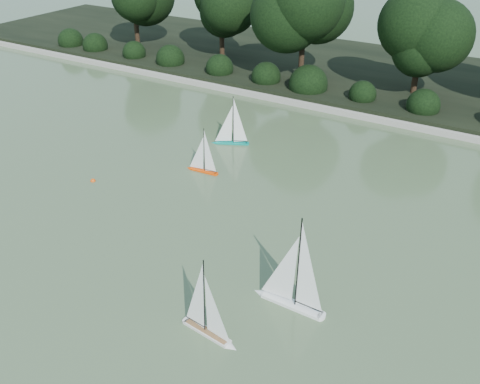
% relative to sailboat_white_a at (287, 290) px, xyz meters
% --- Properties ---
extents(ground, '(80.00, 80.00, 0.00)m').
position_rel_sailboat_white_a_xyz_m(ground, '(-1.95, 0.03, -0.30)').
color(ground, '#3E4F2F').
rests_on(ground, ground).
extents(pond_coping, '(40.00, 0.35, 0.18)m').
position_rel_sailboat_white_a_xyz_m(pond_coping, '(-1.95, 9.03, -0.21)').
color(pond_coping, gray).
rests_on(pond_coping, ground).
extents(far_bank, '(40.00, 8.00, 0.30)m').
position_rel_sailboat_white_a_xyz_m(far_bank, '(-1.95, 13.03, -0.15)').
color(far_bank, black).
rests_on(far_bank, ground).
extents(tree_line, '(26.31, 3.93, 4.39)m').
position_rel_sailboat_white_a_xyz_m(tree_line, '(-0.72, 11.46, 2.34)').
color(tree_line, black).
rests_on(tree_line, ground).
extents(shrub_hedge, '(29.10, 1.10, 1.10)m').
position_rel_sailboat_white_a_xyz_m(shrub_hedge, '(-1.95, 9.93, 0.15)').
color(shrub_hedge, black).
rests_on(shrub_hedge, ground).
extents(sailboat_white_a, '(1.41, 0.26, 1.93)m').
position_rel_sailboat_white_a_xyz_m(sailboat_white_a, '(0.00, 0.00, 0.00)').
color(sailboat_white_a, white).
rests_on(sailboat_white_a, ground).
extents(sailboat_white_b, '(1.14, 0.31, 1.55)m').
position_rel_sailboat_white_a_xyz_m(sailboat_white_b, '(-0.72, -1.34, -0.06)').
color(sailboat_white_b, silver).
rests_on(sailboat_white_b, ground).
extents(sailboat_orange, '(0.95, 0.21, 1.29)m').
position_rel_sailboat_white_a_xyz_m(sailboat_orange, '(-4.18, 3.39, -0.10)').
color(sailboat_orange, '#F24001').
rests_on(sailboat_orange, ground).
extents(sailboat_teal, '(1.06, 0.61, 1.51)m').
position_rel_sailboat_white_a_xyz_m(sailboat_teal, '(-4.46, 5.20, -0.07)').
color(sailboat_teal, '#048070').
rests_on(sailboat_teal, ground).
extents(race_buoy, '(0.13, 0.13, 0.13)m').
position_rel_sailboat_white_a_xyz_m(race_buoy, '(-6.19, 1.54, -0.30)').
color(race_buoy, '#DE490B').
rests_on(race_buoy, ground).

